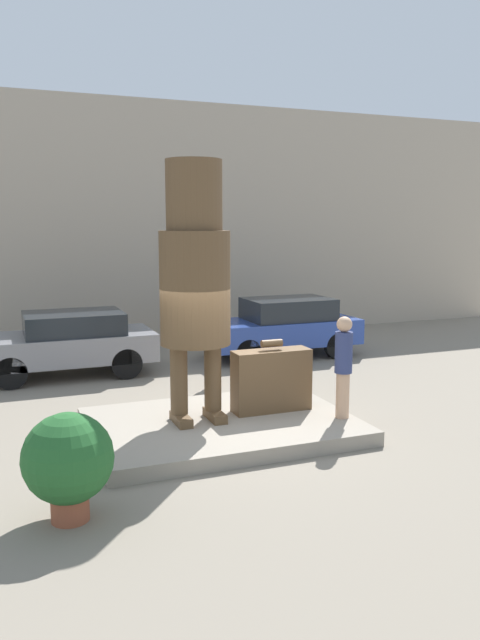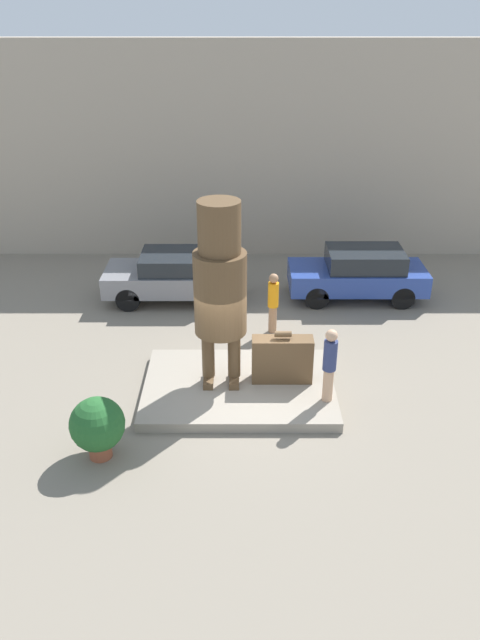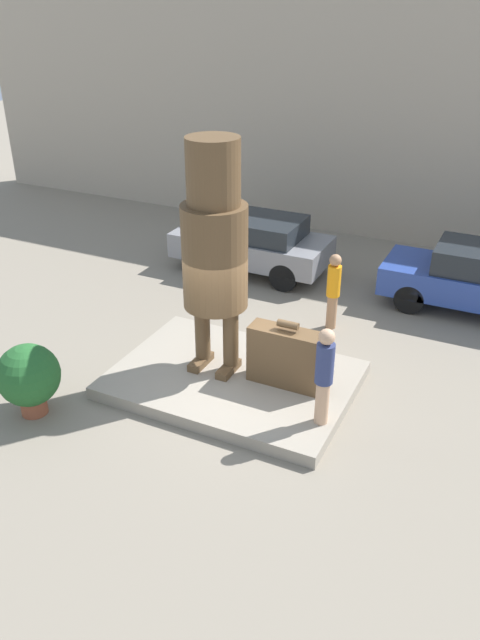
{
  "view_description": "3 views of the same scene",
  "coord_description": "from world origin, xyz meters",
  "px_view_note": "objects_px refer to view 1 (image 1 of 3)",
  "views": [
    {
      "loc": [
        -3.48,
        -9.69,
        3.57
      ],
      "look_at": [
        0.43,
        0.23,
        1.91
      ],
      "focal_mm": 35.0,
      "sensor_mm": 36.0,
      "label": 1
    },
    {
      "loc": [
        0.02,
        -12.3,
        8.21
      ],
      "look_at": [
        0.08,
        -0.24,
        2.03
      ],
      "focal_mm": 35.0,
      "sensor_mm": 36.0,
      "label": 2
    },
    {
      "loc": [
        4.45,
        -8.87,
        6.64
      ],
      "look_at": [
        0.29,
        -0.29,
        1.61
      ],
      "focal_mm": 35.0,
      "sensor_mm": 36.0,
      "label": 3
    }
  ],
  "objects_px": {
    "tourist": "(343,363)",
    "planter_pot": "(68,461)",
    "giant_suitcase": "(271,380)",
    "worker_hivis": "(214,343)",
    "statue_figure": "(195,272)",
    "parked_car_grey": "(68,342)",
    "parked_car_blue": "(283,326)"
  },
  "relations": [
    {
      "from": "tourist",
      "to": "planter_pot",
      "type": "relative_size",
      "value": 1.32
    },
    {
      "from": "giant_suitcase",
      "to": "worker_hivis",
      "type": "height_order",
      "value": "worker_hivis"
    },
    {
      "from": "statue_figure",
      "to": "tourist",
      "type": "xyz_separation_m",
      "value": [
        2.39,
        -0.8,
        -1.57
      ]
    },
    {
      "from": "parked_car_grey",
      "to": "planter_pot",
      "type": "relative_size",
      "value": 3.04
    },
    {
      "from": "parked_car_blue",
      "to": "planter_pot",
      "type": "distance_m",
      "value": 9.96
    },
    {
      "from": "giant_suitcase",
      "to": "statue_figure",
      "type": "bearing_deg",
      "value": -178.7
    },
    {
      "from": "parked_car_grey",
      "to": "planter_pot",
      "type": "distance_m",
      "value": 7.53
    },
    {
      "from": "giant_suitcase",
      "to": "worker_hivis",
      "type": "bearing_deg",
      "value": 91.58
    },
    {
      "from": "parked_car_blue",
      "to": "worker_hivis",
      "type": "height_order",
      "value": "worker_hivis"
    },
    {
      "from": "parked_car_blue",
      "to": "giant_suitcase",
      "type": "bearing_deg",
      "value": 62.56
    },
    {
      "from": "giant_suitcase",
      "to": "tourist",
      "type": "height_order",
      "value": "tourist"
    },
    {
      "from": "statue_figure",
      "to": "parked_car_blue",
      "type": "distance_m",
      "value": 6.83
    },
    {
      "from": "giant_suitcase",
      "to": "parked_car_grey",
      "type": "distance_m",
      "value": 5.83
    },
    {
      "from": "giant_suitcase",
      "to": "parked_car_grey",
      "type": "xyz_separation_m",
      "value": [
        -2.98,
        5.01,
        0.01
      ]
    },
    {
      "from": "tourist",
      "to": "worker_hivis",
      "type": "relative_size",
      "value": 1.01
    },
    {
      "from": "statue_figure",
      "to": "planter_pot",
      "type": "relative_size",
      "value": 3.24
    },
    {
      "from": "giant_suitcase",
      "to": "parked_car_grey",
      "type": "height_order",
      "value": "giant_suitcase"
    },
    {
      "from": "statue_figure",
      "to": "giant_suitcase",
      "type": "bearing_deg",
      "value": 1.3
    },
    {
      "from": "worker_hivis",
      "to": "statue_figure",
      "type": "bearing_deg",
      "value": -114.77
    },
    {
      "from": "tourist",
      "to": "worker_hivis",
      "type": "distance_m",
      "value": 3.85
    },
    {
      "from": "statue_figure",
      "to": "parked_car_grey",
      "type": "xyz_separation_m",
      "value": [
        -1.57,
        5.04,
        -1.97
      ]
    },
    {
      "from": "giant_suitcase",
      "to": "worker_hivis",
      "type": "xyz_separation_m",
      "value": [
        -0.08,
        2.86,
        0.15
      ]
    },
    {
      "from": "tourist",
      "to": "planter_pot",
      "type": "bearing_deg",
      "value": -160.86
    },
    {
      "from": "statue_figure",
      "to": "tourist",
      "type": "distance_m",
      "value": 2.96
    },
    {
      "from": "tourist",
      "to": "parked_car_blue",
      "type": "xyz_separation_m",
      "value": [
        1.68,
        5.93,
        -0.38
      ]
    },
    {
      "from": "parked_car_grey",
      "to": "statue_figure",
      "type": "bearing_deg",
      "value": 107.26
    },
    {
      "from": "tourist",
      "to": "parked_car_grey",
      "type": "xyz_separation_m",
      "value": [
        -3.95,
        5.84,
        -0.4
      ]
    },
    {
      "from": "parked_car_blue",
      "to": "statue_figure",
      "type": "bearing_deg",
      "value": 51.64
    },
    {
      "from": "tourist",
      "to": "worker_hivis",
      "type": "bearing_deg",
      "value": 105.87
    },
    {
      "from": "statue_figure",
      "to": "planter_pot",
      "type": "bearing_deg",
      "value": -134.16
    },
    {
      "from": "tourist",
      "to": "statue_figure",
      "type": "bearing_deg",
      "value": 161.52
    },
    {
      "from": "giant_suitcase",
      "to": "tourist",
      "type": "xyz_separation_m",
      "value": [
        0.97,
        -0.83,
        0.41
      ]
    }
  ]
}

